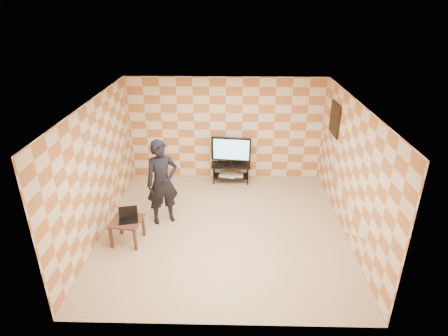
{
  "coord_description": "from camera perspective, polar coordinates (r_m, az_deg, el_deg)",
  "views": [
    {
      "loc": [
        0.17,
        -6.59,
        4.47
      ],
      "look_at": [
        0.0,
        0.6,
        1.15
      ],
      "focal_mm": 30.0,
      "sensor_mm": 36.0,
      "label": 1
    }
  ],
  "objects": [
    {
      "name": "wall_front",
      "position": [
        5.15,
        -0.84,
        -12.55
      ],
      "size": [
        5.0,
        0.02,
        2.7
      ],
      "primitive_type": "cube",
      "color": "beige",
      "rests_on": "ground"
    },
    {
      "name": "tv_stand",
      "position": [
        9.73,
        1.06,
        -0.17
      ],
      "size": [
        1.0,
        0.45,
        0.5
      ],
      "color": "black",
      "rests_on": "floor"
    },
    {
      "name": "person",
      "position": [
        7.91,
        -9.4,
        -2.17
      ],
      "size": [
        0.8,
        0.68,
        1.86
      ],
      "primitive_type": "imported",
      "rotation": [
        0.0,
        0.0,
        0.42
      ],
      "color": "black",
      "rests_on": "floor"
    },
    {
      "name": "floor",
      "position": [
        7.96,
        -0.1,
        -9.36
      ],
      "size": [
        5.0,
        5.0,
        0.0
      ],
      "primitive_type": "plane",
      "color": "tan",
      "rests_on": "ground"
    },
    {
      "name": "ceiling",
      "position": [
        6.82,
        -0.12,
        9.75
      ],
      "size": [
        5.0,
        5.0,
        0.02
      ],
      "primitive_type": "cube",
      "color": "white",
      "rests_on": "wall_back"
    },
    {
      "name": "wall_left",
      "position": [
        7.76,
        -18.89,
        -0.33
      ],
      "size": [
        0.02,
        5.0,
        2.7
      ],
      "primitive_type": "cube",
      "color": "beige",
      "rests_on": "ground"
    },
    {
      "name": "wall_back",
      "position": [
        9.61,
        0.27,
        5.84
      ],
      "size": [
        5.0,
        0.02,
        2.7
      ],
      "primitive_type": "cube",
      "color": "beige",
      "rests_on": "ground"
    },
    {
      "name": "wall_right",
      "position": [
        7.65,
        18.95,
        -0.71
      ],
      "size": [
        0.02,
        5.0,
        2.7
      ],
      "primitive_type": "cube",
      "color": "beige",
      "rests_on": "ground"
    },
    {
      "name": "tv",
      "position": [
        9.51,
        1.08,
        2.78
      ],
      "size": [
        1.01,
        0.22,
        0.73
      ],
      "color": "black",
      "rests_on": "tv_stand"
    },
    {
      "name": "side_table",
      "position": [
        7.63,
        -14.61,
        -8.25
      ],
      "size": [
        0.64,
        0.64,
        0.5
      ],
      "color": "#3B2319",
      "rests_on": "floor"
    },
    {
      "name": "game_console",
      "position": [
        9.77,
        2.24,
        -1.15
      ],
      "size": [
        0.25,
        0.19,
        0.05
      ],
      "primitive_type": "cube",
      "rotation": [
        0.0,
        0.0,
        -0.08
      ],
      "color": "silver",
      "rests_on": "tv_stand"
    },
    {
      "name": "wall_art",
      "position": [
        8.82,
        16.54,
        7.16
      ],
      "size": [
        0.04,
        0.72,
        0.72
      ],
      "color": "black",
      "rests_on": "wall_right"
    },
    {
      "name": "dvd_player",
      "position": [
        9.8,
        0.59,
        -1.0
      ],
      "size": [
        0.47,
        0.38,
        0.07
      ],
      "primitive_type": "cube",
      "rotation": [
        0.0,
        0.0,
        -0.21
      ],
      "color": "silver",
      "rests_on": "tv_stand"
    },
    {
      "name": "laptop",
      "position": [
        7.57,
        -14.36,
        -7.27
      ],
      "size": [
        0.42,
        0.36,
        0.24
      ],
      "color": "black",
      "rests_on": "side_table"
    }
  ]
}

